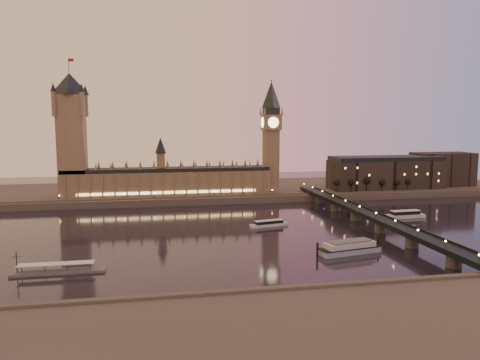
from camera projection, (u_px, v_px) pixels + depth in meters
The scene contains 18 objects.
ground at pixel (237, 231), 306.78m from camera, with size 700.00×700.00×0.00m, color black.
far_embankment at pixel (237, 190), 472.84m from camera, with size 560.00×130.00×6.00m, color #423D35.
near_embankment at pixel (437, 349), 141.26m from camera, with size 560.00×110.00×6.00m, color #423D35.
palace_of_westminster at pixel (168, 178), 414.72m from camera, with size 180.00×26.62×52.00m.
victoria_tower at pixel (71, 129), 394.62m from camera, with size 31.68×31.68×118.00m.
big_ben at pixel (271, 130), 426.82m from camera, with size 17.68×17.68×104.00m.
westminster_bridge at pixel (367, 218), 322.94m from camera, with size 13.20×260.00×15.30m.
city_block at pixel (405, 171), 467.56m from camera, with size 155.00×45.00×34.00m.
bare_tree_0 at pixel (334, 183), 431.73m from camera, with size 5.99×5.99×12.18m.
bare_tree_1 at pixel (350, 183), 434.52m from camera, with size 5.99×5.99×12.18m.
bare_tree_2 at pixel (365, 183), 437.30m from camera, with size 5.99×5.99×12.18m.
bare_tree_3 at pixel (380, 182), 440.09m from camera, with size 5.99×5.99×12.18m.
bare_tree_4 at pixel (395, 182), 442.88m from camera, with size 5.99×5.99×12.18m.
bare_tree_5 at pixel (409, 181), 445.66m from camera, with size 5.99×5.99×12.18m.
cruise_boat_a at pixel (269, 224), 321.61m from camera, with size 27.61×11.34×4.32m.
cruise_boat_b at pixel (405, 214), 351.08m from camera, with size 29.82×8.66×5.45m.
moored_barge at pixel (349, 247), 255.52m from camera, with size 40.22×16.73×7.52m.
pontoon_pier at pixel (58, 271), 221.85m from camera, with size 43.03×7.17×11.47m.
Camera 1 is at (-53.42, -295.50, 71.31)m, focal length 35.00 mm.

